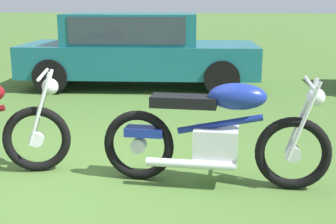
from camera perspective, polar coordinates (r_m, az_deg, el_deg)
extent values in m
plane|color=#476B2D|center=(4.43, -11.13, -8.77)|extent=(120.00, 120.00, 0.00)
torus|color=black|center=(4.75, -15.95, -3.25)|extent=(0.67, 0.24, 0.67)
cylinder|color=silver|center=(4.75, -15.95, -3.25)|extent=(0.16, 0.13, 0.14)
cylinder|color=silver|center=(4.75, -15.33, 0.82)|extent=(0.27, 0.10, 0.72)
cylinder|color=silver|center=(4.58, -15.63, 0.32)|extent=(0.27, 0.10, 0.72)
cylinder|color=silver|center=(4.60, -15.24, 4.52)|extent=(0.18, 0.63, 0.03)
sphere|color=silver|center=(4.61, -14.41, 3.08)|extent=(0.19, 0.19, 0.16)
torus|color=black|center=(4.28, 15.22, -4.98)|extent=(0.68, 0.13, 0.68)
torus|color=black|center=(4.37, -3.66, -4.13)|extent=(0.68, 0.13, 0.68)
cylinder|color=silver|center=(4.28, 15.22, -4.98)|extent=(0.15, 0.11, 0.14)
cylinder|color=silver|center=(4.37, -3.66, -4.13)|extent=(0.15, 0.11, 0.14)
cylinder|color=silver|center=(4.29, 16.18, -0.56)|extent=(0.27, 0.05, 0.72)
cylinder|color=silver|center=(4.11, 16.44, -1.16)|extent=(0.27, 0.05, 0.72)
cube|color=silver|center=(4.25, 5.96, -4.09)|extent=(0.42, 0.33, 0.32)
cylinder|color=navy|center=(4.20, 6.43, -1.51)|extent=(0.78, 0.11, 0.22)
ellipsoid|color=navy|center=(4.13, 8.61, 1.91)|extent=(0.54, 0.29, 0.24)
cube|color=black|center=(4.18, 1.99, 1.35)|extent=(0.61, 0.28, 0.10)
cube|color=navy|center=(4.32, -2.92, -2.41)|extent=(0.37, 0.20, 0.08)
cylinder|color=silver|center=(4.14, 17.15, 3.43)|extent=(0.07, 0.64, 0.03)
sphere|color=silver|center=(4.17, 17.85, 1.77)|extent=(0.17, 0.17, 0.16)
cylinder|color=silver|center=(4.17, 2.72, -6.45)|extent=(0.80, 0.13, 0.08)
cube|color=#19606B|center=(9.14, -3.44, 6.59)|extent=(4.59, 2.00, 0.60)
cube|color=#19606B|center=(9.10, -4.45, 10.22)|extent=(2.55, 1.72, 0.60)
cube|color=#2D3842|center=(9.10, -4.45, 10.34)|extent=(2.18, 1.74, 0.48)
cylinder|color=black|center=(9.94, 6.11, 5.78)|extent=(0.65, 0.25, 0.64)
cylinder|color=black|center=(8.31, 6.66, 4.21)|extent=(0.65, 0.25, 0.64)
cylinder|color=black|center=(10.26, -11.58, 5.83)|extent=(0.65, 0.25, 0.64)
cylinder|color=black|center=(8.69, -14.32, 4.29)|extent=(0.65, 0.25, 0.64)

